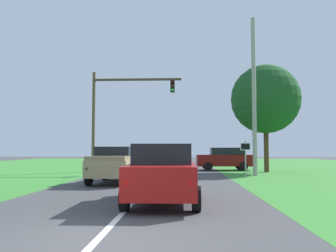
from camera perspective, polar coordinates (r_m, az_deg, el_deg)
name	(u,v)px	position (r m, az deg, el deg)	size (l,w,h in m)	color
ground_plane	(150,184)	(17.44, -2.92, -9.45)	(120.00, 120.00, 0.00)	#424244
lane_centre_stripe	(90,247)	(6.72, -12.52, -18.64)	(0.16, 39.47, 0.01)	white
red_suv_near	(163,172)	(11.47, -0.79, -7.44)	(2.27, 4.82, 1.89)	#9E1411
pickup_truck_lead	(116,164)	(18.33, -8.46, -6.17)	(2.33, 4.97, 1.85)	tan
traffic_light	(116,106)	(27.07, -8.40, 3.20)	(6.82, 0.40, 7.62)	brown
keep_moving_sign	(245,154)	(21.63, 12.45, -4.45)	(0.60, 0.09, 2.23)	gray
oak_tree_right	(265,99)	(27.67, 15.52, 4.21)	(5.20, 5.20, 8.11)	#4C351E
crossing_suv_far	(225,158)	(29.21, 9.20, -5.20)	(4.52, 2.12, 1.84)	maroon
utility_pole_right	(254,96)	(23.79, 13.78, 4.79)	(0.28, 0.28, 10.43)	#9E998E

